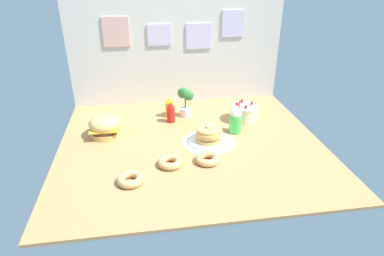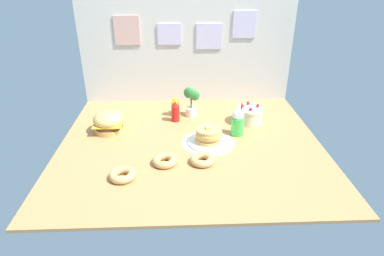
{
  "view_description": "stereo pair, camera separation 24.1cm",
  "coord_description": "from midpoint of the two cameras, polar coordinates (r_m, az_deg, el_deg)",
  "views": [
    {
      "loc": [
        -31.67,
        -209.38,
        118.82
      ],
      "look_at": [
        1.17,
        3.77,
        10.16
      ],
      "focal_mm": 30.87,
      "sensor_mm": 36.0,
      "label": 1
    },
    {
      "loc": [
        -7.66,
        -211.71,
        118.82
      ],
      "look_at": [
        1.17,
        3.77,
        10.16
      ],
      "focal_mm": 30.87,
      "sensor_mm": 36.0,
      "label": 2
    }
  ],
  "objects": [
    {
      "name": "ground_plane",
      "position": [
        2.43,
        -2.98,
        -2.84
      ],
      "size": [
        190.05,
        170.15,
        2.0
      ],
      "primitive_type": "cube",
      "color": "#B27F4C"
    },
    {
      "name": "back_wall",
      "position": [
        3.04,
        -4.96,
        13.54
      ],
      "size": [
        190.05,
        4.2,
        98.75
      ],
      "color": "beige",
      "rests_on": "ground_plane"
    },
    {
      "name": "doily_mat",
      "position": [
        2.43,
        0.06,
        -2.45
      ],
      "size": [
        38.8,
        38.8,
        0.4
      ],
      "primitive_type": "cylinder",
      "color": "white",
      "rests_on": "ground_plane"
    },
    {
      "name": "burger",
      "position": [
        2.61,
        -17.41,
        0.26
      ],
      "size": [
        23.39,
        23.39,
        16.87
      ],
      "color": "#DBA859",
      "rests_on": "ground_plane"
    },
    {
      "name": "pancake_stack",
      "position": [
        2.41,
        0.08,
        -1.41
      ],
      "size": [
        29.99,
        29.99,
        12.96
      ],
      "color": "white",
      "rests_on": "doily_mat"
    },
    {
      "name": "layer_cake",
      "position": [
        2.76,
        6.53,
        2.64
      ],
      "size": [
        22.01,
        22.01,
        16.05
      ],
      "color": "beige",
      "rests_on": "ground_plane"
    },
    {
      "name": "ketchup_bottle",
      "position": [
        2.72,
        -6.22,
        2.6
      ],
      "size": [
        6.7,
        6.7,
        17.64
      ],
      "color": "red",
      "rests_on": "ground_plane"
    },
    {
      "name": "mustard_bottle",
      "position": [
        2.82,
        -6.4,
        3.49
      ],
      "size": [
        6.7,
        6.7,
        17.64
      ],
      "color": "yellow",
      "rests_on": "ground_plane"
    },
    {
      "name": "cream_soda_cup",
      "position": [
        2.53,
        4.84,
        1.3
      ],
      "size": [
        9.7,
        9.7,
        26.46
      ],
      "color": "green",
      "rests_on": "ground_plane"
    },
    {
      "name": "donut_pink_glaze",
      "position": [
        2.05,
        -13.93,
        -8.65
      ],
      "size": [
        16.4,
        16.4,
        4.94
      ],
      "color": "tan",
      "rests_on": "ground_plane"
    },
    {
      "name": "donut_chocolate",
      "position": [
        2.17,
        -6.98,
        -5.92
      ],
      "size": [
        16.4,
        16.4,
        4.94
      ],
      "color": "tan",
      "rests_on": "ground_plane"
    },
    {
      "name": "donut_vanilla",
      "position": [
        2.18,
        -0.46,
        -5.4
      ],
      "size": [
        16.4,
        16.4,
        4.94
      ],
      "color": "tan",
      "rests_on": "ground_plane"
    },
    {
      "name": "potted_plant",
      "position": [
        2.8,
        -3.62,
        4.77
      ],
      "size": [
        13.28,
        10.47,
        26.9
      ],
      "color": "white",
      "rests_on": "ground_plane"
    }
  ]
}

